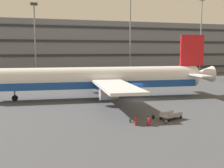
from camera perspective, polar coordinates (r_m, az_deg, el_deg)
The scene contains 12 objects.
ground_plane at distance 44.87m, azimuth 4.96°, elevation -3.10°, with size 600.00×600.00×0.00m, color #424449.
terminal_structure at distance 94.03m, azimuth -7.42°, elevation 7.07°, with size 143.70×18.77×16.32m.
airliner at distance 45.72m, azimuth -2.32°, elevation 1.01°, with size 39.27×31.92×10.21m.
light_mast_left at distance 77.76m, azimuth -15.11°, elevation 9.40°, with size 1.80×0.50×19.69m.
light_mast_center_left at distance 83.57m, azimuth 3.66°, elevation 10.77°, with size 1.80×0.50×23.46m.
light_mast_center_right at distance 94.83m, azimuth 17.29°, elevation 10.03°, with size 1.80×0.50×23.51m.
suitcase_teal at distance 29.84m, azimuth 7.34°, elevation -7.44°, with size 0.26×0.49×0.93m.
suitcase_black at distance 29.84m, azimuth 4.79°, elevation -7.34°, with size 0.32×0.45×0.95m.
backpack_orange at distance 32.69m, azimuth 8.21°, elevation -6.53°, with size 0.41×0.38×0.49m.
backpack_scuffed at distance 30.91m, azimuth 3.70°, elevation -7.24°, with size 0.32×0.37×0.51m.
backpack_upright at distance 30.87m, azimuth 10.68°, elevation -7.38°, with size 0.35×0.40×0.50m.
baggage_cart at distance 32.82m, azimuth 11.64°, elevation -6.17°, with size 3.32×2.15×0.82m.
Camera 1 is at (-17.24, -40.69, 7.75)m, focal length 45.92 mm.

